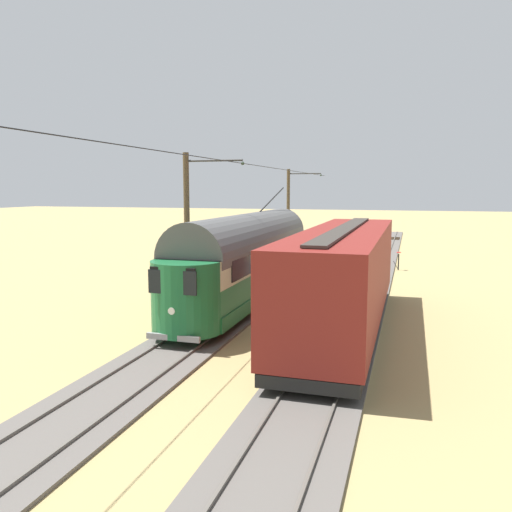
{
  "coord_description": "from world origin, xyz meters",
  "views": [
    {
      "loc": [
        -4.94,
        27.17,
        5.47
      ],
      "look_at": [
        2.1,
        3.87,
        2.29
      ],
      "focal_mm": 36.12,
      "sensor_mm": 36.0,
      "label": 1
    }
  ],
  "objects_px": {
    "vintage_streetcar": "(248,256)",
    "catenary_pole_foreground": "(289,209)",
    "catenary_pole_mid_near": "(189,225)",
    "spare_tie_stack": "(215,275)",
    "switch_stand": "(398,260)",
    "coach_adjacent": "(344,276)"
  },
  "relations": [
    {
      "from": "catenary_pole_foreground",
      "to": "catenary_pole_mid_near",
      "type": "relative_size",
      "value": 1.0
    },
    {
      "from": "catenary_pole_foreground",
      "to": "spare_tie_stack",
      "type": "bearing_deg",
      "value": 85.63
    },
    {
      "from": "vintage_streetcar",
      "to": "spare_tie_stack",
      "type": "height_order",
      "value": "vintage_streetcar"
    },
    {
      "from": "catenary_pole_foreground",
      "to": "vintage_streetcar",
      "type": "bearing_deg",
      "value": 97.63
    },
    {
      "from": "coach_adjacent",
      "to": "catenary_pole_foreground",
      "type": "height_order",
      "value": "catenary_pole_foreground"
    },
    {
      "from": "catenary_pole_foreground",
      "to": "coach_adjacent",
      "type": "bearing_deg",
      "value": 107.85
    },
    {
      "from": "switch_stand",
      "to": "spare_tie_stack",
      "type": "relative_size",
      "value": 0.51
    },
    {
      "from": "spare_tie_stack",
      "to": "catenary_pole_mid_near",
      "type": "bearing_deg",
      "value": 100.28
    },
    {
      "from": "vintage_streetcar",
      "to": "switch_stand",
      "type": "height_order",
      "value": "vintage_streetcar"
    },
    {
      "from": "coach_adjacent",
      "to": "switch_stand",
      "type": "xyz_separation_m",
      "value": [
        -1.64,
        -16.3,
        -1.46
      ]
    },
    {
      "from": "catenary_pole_mid_near",
      "to": "spare_tie_stack",
      "type": "distance_m",
      "value": 7.29
    },
    {
      "from": "vintage_streetcar",
      "to": "catenary_pole_foreground",
      "type": "distance_m",
      "value": 20.74
    },
    {
      "from": "catenary_pole_foreground",
      "to": "spare_tie_stack",
      "type": "distance_m",
      "value": 15.37
    },
    {
      "from": "spare_tie_stack",
      "to": "catenary_pole_foreground",
      "type": "bearing_deg",
      "value": -94.37
    },
    {
      "from": "coach_adjacent",
      "to": "catenary_pole_foreground",
      "type": "distance_m",
      "value": 25.68
    },
    {
      "from": "vintage_streetcar",
      "to": "catenary_pole_mid_near",
      "type": "relative_size",
      "value": 2.31
    },
    {
      "from": "switch_stand",
      "to": "spare_tie_stack",
      "type": "bearing_deg",
      "value": 32.69
    },
    {
      "from": "catenary_pole_mid_near",
      "to": "spare_tie_stack",
      "type": "height_order",
      "value": "catenary_pole_mid_near"
    },
    {
      "from": "catenary_pole_foreground",
      "to": "switch_stand",
      "type": "relative_size",
      "value": 5.81
    },
    {
      "from": "vintage_streetcar",
      "to": "catenary_pole_foreground",
      "type": "height_order",
      "value": "catenary_pole_foreground"
    },
    {
      "from": "catenary_pole_mid_near",
      "to": "switch_stand",
      "type": "bearing_deg",
      "value": -125.9
    },
    {
      "from": "switch_stand",
      "to": "spare_tie_stack",
      "type": "height_order",
      "value": "switch_stand"
    }
  ]
}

